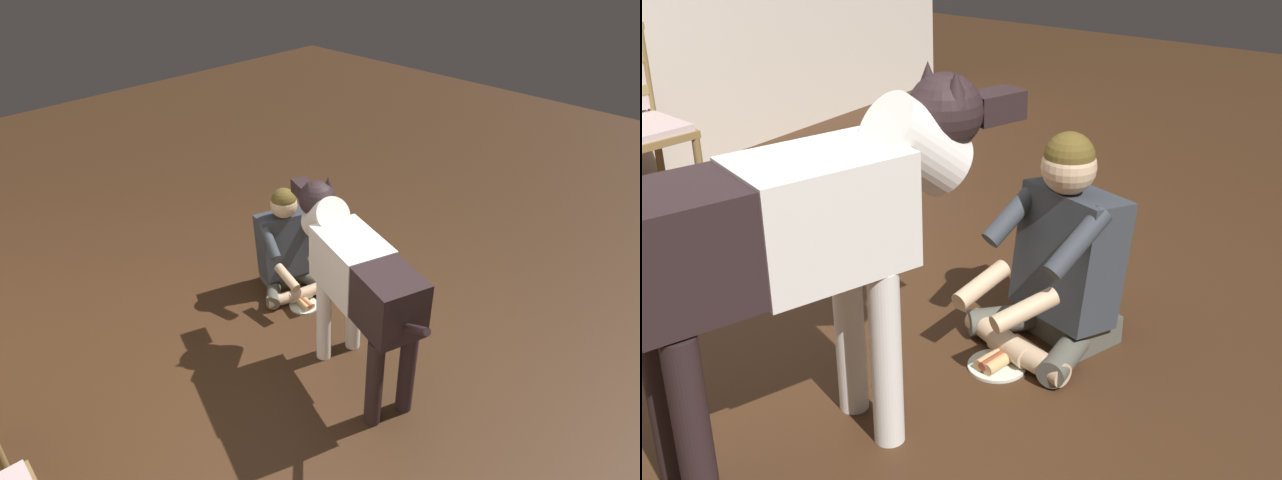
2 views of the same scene
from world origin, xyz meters
TOP-DOWN VIEW (x-y plane):
  - ground_plane at (0.00, 0.00)m, footprint 13.36×13.36m
  - person_sitting_on_floor at (0.70, -0.45)m, footprint 0.70×0.60m
  - large_dog at (-0.32, -0.11)m, footprint 1.50×0.64m
  - hot_dog_on_plate at (0.41, -0.35)m, footprint 0.23×0.23m

SIDE VIEW (x-z plane):
  - ground_plane at x=0.00m, z-range 0.00..0.00m
  - hot_dog_on_plate at x=0.41m, z-range 0.00..0.06m
  - person_sitting_on_floor at x=0.70m, z-range -0.08..0.80m
  - large_dog at x=-0.32m, z-range 0.18..1.39m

